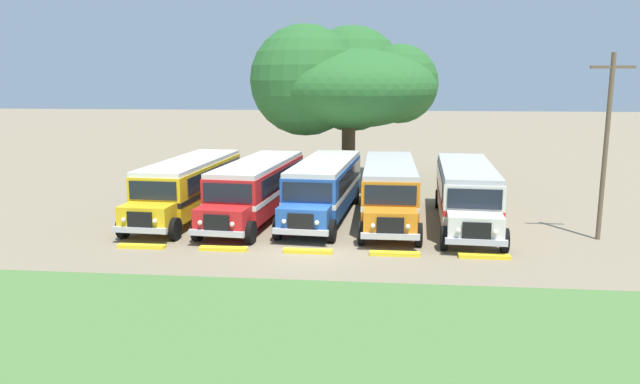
{
  "coord_description": "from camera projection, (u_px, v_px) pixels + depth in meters",
  "views": [
    {
      "loc": [
        2.86,
        -23.7,
        6.91
      ],
      "look_at": [
        0.0,
        4.15,
        1.6
      ],
      "focal_mm": 33.55,
      "sensor_mm": 36.0,
      "label": 1
    }
  ],
  "objects": [
    {
      "name": "parked_bus_slot_4",
      "position": [
        466.0,
        191.0,
        28.82
      ],
      "size": [
        3.23,
        10.92,
        2.82
      ],
      "rotation": [
        0.0,
        0.0,
        -1.63
      ],
      "color": "silver",
      "rests_on": "ground_plane"
    },
    {
      "name": "curb_wheelstop_2",
      "position": [
        308.0,
        251.0,
        24.09
      ],
      "size": [
        2.0,
        0.36,
        0.15
      ],
      "primitive_type": "cube",
      "color": "yellow",
      "rests_on": "ground_plane"
    },
    {
      "name": "parked_bus_slot_1",
      "position": [
        257.0,
        186.0,
        30.09
      ],
      "size": [
        3.56,
        10.97,
        2.82
      ],
      "rotation": [
        0.0,
        0.0,
        -1.66
      ],
      "color": "red",
      "rests_on": "ground_plane"
    },
    {
      "name": "curb_wheelstop_0",
      "position": [
        142.0,
        246.0,
        24.78
      ],
      "size": [
        2.0,
        0.36,
        0.15
      ],
      "primitive_type": "cube",
      "color": "yellow",
      "rests_on": "ground_plane"
    },
    {
      "name": "curb_wheelstop_1",
      "position": [
        224.0,
        249.0,
        24.43
      ],
      "size": [
        2.0,
        0.36,
        0.15
      ],
      "primitive_type": "cube",
      "color": "yellow",
      "rests_on": "ground_plane"
    },
    {
      "name": "parked_bus_slot_3",
      "position": [
        389.0,
        188.0,
        29.7
      ],
      "size": [
        2.7,
        10.84,
        2.82
      ],
      "rotation": [
        0.0,
        0.0,
        -1.57
      ],
      "color": "orange",
      "rests_on": "ground_plane"
    },
    {
      "name": "utility_pole",
      "position": [
        606.0,
        142.0,
        25.38
      ],
      "size": [
        1.8,
        0.2,
        7.99
      ],
      "color": "brown",
      "rests_on": "ground_plane"
    },
    {
      "name": "parked_bus_slot_2",
      "position": [
        324.0,
        186.0,
        30.33
      ],
      "size": [
        3.42,
        10.95,
        2.82
      ],
      "rotation": [
        0.0,
        0.0,
        -1.65
      ],
      "color": "#23519E",
      "rests_on": "ground_plane"
    },
    {
      "name": "curb_wheelstop_3",
      "position": [
        395.0,
        254.0,
        23.74
      ],
      "size": [
        2.0,
        0.36,
        0.15
      ],
      "primitive_type": "cube",
      "color": "yellow",
      "rests_on": "ground_plane"
    },
    {
      "name": "broad_shade_tree",
      "position": [
        345.0,
        84.0,
        38.56
      ],
      "size": [
        11.84,
        11.8,
        10.49
      ],
      "color": "brown",
      "rests_on": "ground_plane"
    },
    {
      "name": "curb_wheelstop_4",
      "position": [
        484.0,
        256.0,
        23.39
      ],
      "size": [
        2.0,
        0.36,
        0.15
      ],
      "primitive_type": "cube",
      "color": "yellow",
      "rests_on": "ground_plane"
    },
    {
      "name": "parked_bus_slot_0",
      "position": [
        189.0,
        184.0,
        30.66
      ],
      "size": [
        3.2,
        10.91,
        2.82
      ],
      "rotation": [
        0.0,
        0.0,
        -1.63
      ],
      "color": "yellow",
      "rests_on": "ground_plane"
    },
    {
      "name": "ground_plane",
      "position": [
        310.0,
        248.0,
        24.73
      ],
      "size": [
        220.0,
        220.0,
        0.0
      ],
      "primitive_type": "plane",
      "color": "#84755B"
    },
    {
      "name": "foreground_grass_strip",
      "position": [
        267.0,
        348.0,
        15.59
      ],
      "size": [
        80.0,
        10.81,
        0.01
      ],
      "primitive_type": "cube",
      "color": "#4C7538",
      "rests_on": "ground_plane"
    }
  ]
}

